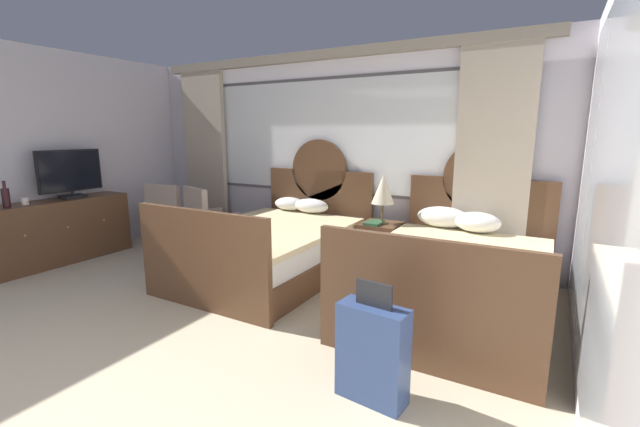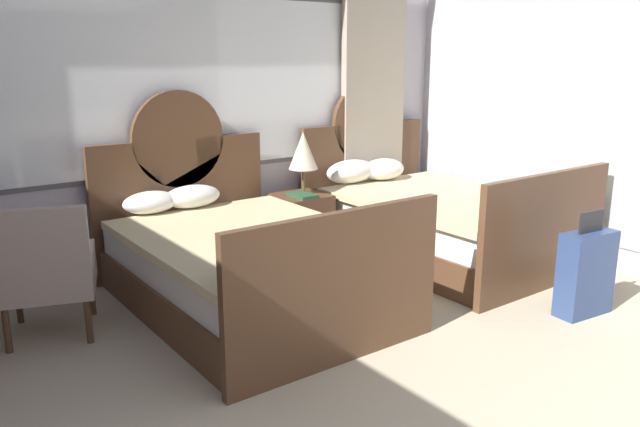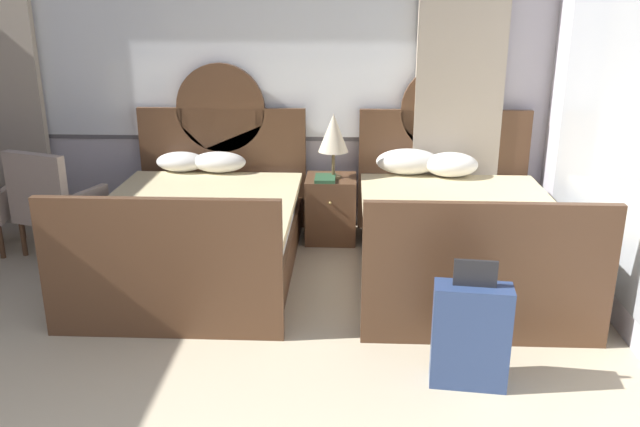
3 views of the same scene
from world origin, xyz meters
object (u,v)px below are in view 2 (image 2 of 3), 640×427
bed_near_window (243,262)px  table_lamp_on_nightstand (303,151)px  armchair_by_window_left (46,270)px  suitcase_on_floor (586,273)px  nightstand_between_beds (302,225)px  book_on_nightstand (303,195)px  bed_near_mirror (435,219)px

bed_near_window → table_lamp_on_nightstand: size_ratio=3.93×
armchair_by_window_left → suitcase_on_floor: size_ratio=1.20×
nightstand_between_beds → armchair_by_window_left: 2.40m
nightstand_between_beds → armchair_by_window_left: bearing=-169.1°
bed_near_window → suitcase_on_floor: bed_near_window is taller
book_on_nightstand → armchair_by_window_left: (-2.30, -0.36, -0.13)m
bed_near_window → armchair_by_window_left: 1.35m
nightstand_between_beds → suitcase_on_floor: bearing=-69.7°
bed_near_mirror → table_lamp_on_nightstand: 1.39m
book_on_nightstand → suitcase_on_floor: (0.91, -2.25, -0.29)m
book_on_nightstand → armchair_by_window_left: 2.33m
bed_near_mirror → suitcase_on_floor: 1.63m
bed_near_mirror → book_on_nightstand: bed_near_mirror is taller
table_lamp_on_nightstand → armchair_by_window_left: 2.47m
book_on_nightstand → armchair_by_window_left: bearing=-171.0°
nightstand_between_beds → book_on_nightstand: size_ratio=2.26×
nightstand_between_beds → bed_near_mirror: bearing=-34.9°
armchair_by_window_left → nightstand_between_beds: bearing=10.9°
armchair_by_window_left → table_lamp_on_nightstand: bearing=10.7°
bed_near_window → armchair_by_window_left: bed_near_window is taller
nightstand_between_beds → suitcase_on_floor: suitcase_on_floor is taller
bed_near_window → armchair_by_window_left: bearing=168.3°
suitcase_on_floor → bed_near_mirror: bearing=84.2°
table_lamp_on_nightstand → suitcase_on_floor: (0.85, -2.33, -0.67)m
bed_near_window → bed_near_mirror: size_ratio=1.00×
bed_near_mirror → nightstand_between_beds: bed_near_mirror is taller
table_lamp_on_nightstand → book_on_nightstand: bearing=-129.5°
bed_near_window → table_lamp_on_nightstand: (1.06, 0.72, 0.65)m
table_lamp_on_nightstand → book_on_nightstand: size_ratio=2.22×
book_on_nightstand → nightstand_between_beds: bearing=61.1°
nightstand_between_beds → armchair_by_window_left: size_ratio=0.63×
bed_near_window → suitcase_on_floor: size_ratio=2.93×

